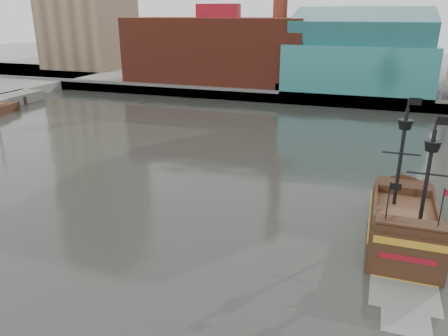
% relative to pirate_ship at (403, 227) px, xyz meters
% --- Properties ---
extents(ground, '(400.00, 400.00, 0.00)m').
position_rel_pirate_ship_xyz_m(ground, '(-17.43, -8.01, -1.15)').
color(ground, '#252722').
rests_on(ground, ground).
extents(promenade_far, '(220.00, 60.00, 2.00)m').
position_rel_pirate_ship_xyz_m(promenade_far, '(-17.43, 83.99, -0.15)').
color(promenade_far, slate).
rests_on(promenade_far, ground).
extents(seawall, '(220.00, 1.00, 2.60)m').
position_rel_pirate_ship_xyz_m(seawall, '(-17.43, 54.49, 0.15)').
color(seawall, '#4C4C49').
rests_on(seawall, ground).
extents(pirate_ship, '(5.55, 16.96, 12.66)m').
position_rel_pirate_ship_xyz_m(pirate_ship, '(0.00, 0.00, 0.00)').
color(pirate_ship, black).
rests_on(pirate_ship, ground).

